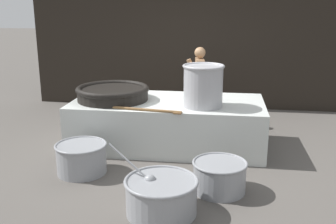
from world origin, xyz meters
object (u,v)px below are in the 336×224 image
(cook, at_px, (199,83))
(prep_bowl_vegetables, at_px, (161,194))
(stock_pot, at_px, (203,85))
(prep_bowl_meat, at_px, (81,157))
(giant_wok_near, at_px, (113,93))
(prep_bowl_extra, at_px, (219,175))

(cook, bearing_deg, prep_bowl_vegetables, 78.42)
(stock_pot, distance_m, cook, 1.57)
(stock_pot, bearing_deg, prep_bowl_vegetables, -100.06)
(stock_pot, height_order, cook, cook)
(stock_pot, distance_m, prep_bowl_vegetables, 2.17)
(cook, xyz_separation_m, prep_bowl_vegetables, (-0.19, -3.48, -0.60))
(prep_bowl_meat, bearing_deg, stock_pot, 31.57)
(stock_pot, height_order, prep_bowl_vegetables, stock_pot)
(giant_wok_near, xyz_separation_m, prep_bowl_extra, (1.80, -1.52, -0.68))
(stock_pot, xyz_separation_m, prep_bowl_extra, (0.30, -1.30, -0.89))
(prep_bowl_extra, bearing_deg, giant_wok_near, 139.76)
(cook, bearing_deg, giant_wok_near, 35.83)
(stock_pot, xyz_separation_m, prep_bowl_meat, (-1.63, -1.00, -0.87))
(giant_wok_near, distance_m, prep_bowl_extra, 2.45)
(prep_bowl_extra, bearing_deg, prep_bowl_vegetables, -135.07)
(giant_wok_near, relative_size, prep_bowl_meat, 1.66)
(giant_wok_near, relative_size, prep_bowl_vegetables, 1.12)
(prep_bowl_vegetables, relative_size, prep_bowl_meat, 1.49)
(cook, distance_m, prep_bowl_vegetables, 3.54)
(prep_bowl_vegetables, bearing_deg, prep_bowl_meat, 143.75)
(giant_wok_near, bearing_deg, stock_pot, -8.34)
(giant_wok_near, bearing_deg, prep_bowl_meat, -96.20)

